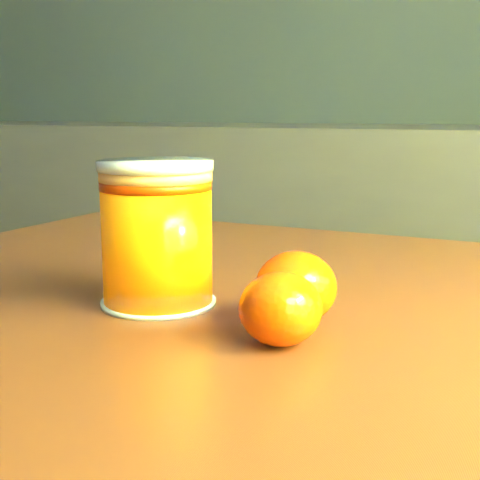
% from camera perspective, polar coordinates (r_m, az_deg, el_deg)
% --- Properties ---
extents(kitchen_counter, '(3.15, 0.60, 0.90)m').
position_cam_1_polar(kitchen_counter, '(2.04, -6.55, -2.97)').
color(kitchen_counter, '#4B4A4F').
rests_on(kitchen_counter, ground).
extents(table, '(1.05, 0.74, 0.78)m').
position_cam_1_polar(table, '(0.53, 10.55, -17.75)').
color(table, brown).
rests_on(table, ground).
extents(juice_glass, '(0.09, 0.09, 0.11)m').
position_cam_1_polar(juice_glass, '(0.53, -7.09, 0.47)').
color(juice_glass, orange).
rests_on(juice_glass, table).
extents(orange_front, '(0.06, 0.06, 0.05)m').
position_cam_1_polar(orange_front, '(0.48, 4.80, -4.04)').
color(orange_front, '#EE4704').
rests_on(orange_front, table).
extents(orange_back, '(0.06, 0.06, 0.05)m').
position_cam_1_polar(orange_back, '(0.44, 3.47, -5.88)').
color(orange_back, '#EE4704').
rests_on(orange_back, table).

